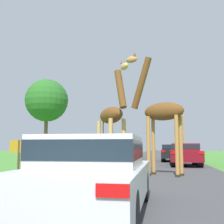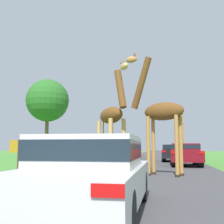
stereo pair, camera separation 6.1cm
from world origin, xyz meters
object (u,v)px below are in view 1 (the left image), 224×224
Objects in this scene: car_lead_maroon at (91,172)px; car_queue_right at (118,152)px; car_queue_left at (130,151)px; sign_post at (19,152)px; car_verge_right at (172,152)px; giraffe_near_road at (112,119)px; car_far_ahead at (185,154)px; tree_centre_back at (47,101)px; giraffe_companion at (160,112)px.

car_queue_right reaches higher than car_lead_maroon.
car_queue_left is 3.31× the size of sign_post.
giraffe_near_road is at bearing -105.15° from car_verge_right.
car_far_ahead is 2.80× the size of sign_post.
tree_centre_back is at bearing 135.60° from car_queue_right.
giraffe_near_road is 1.10× the size of car_verge_right.
giraffe_companion reaches higher than car_far_ahead.
giraffe_companion is 22.95m from tree_centre_back.
giraffe_companion is 9.52m from car_queue_right.
giraffe_near_road reaches higher than car_lead_maroon.
car_queue_right is at bearing -44.40° from tree_centre_back.
sign_post is at bearing -98.29° from car_queue_right.
car_far_ahead is at bearing 55.05° from sign_post.
car_queue_left reaches higher than car_lead_maroon.
tree_centre_back reaches higher than giraffe_near_road.
car_queue_right is at bearing -90.27° from car_queue_left.
sign_post is (-4.88, -2.85, -1.67)m from giraffe_companion.
tree_centre_back is 6.38× the size of sign_post.
giraffe_companion is at bearing -103.27° from car_far_ahead.
sign_post reaches higher than car_lead_maroon.
tree_centre_back is at bearing 154.57° from car_verge_right.
car_far_ahead reaches higher than car_verge_right.
car_verge_right is at bearing -139.62° from giraffe_near_road.
giraffe_companion is 1.22× the size of car_verge_right.
giraffe_near_road is 1.24× the size of car_far_ahead.
car_verge_right is (2.07, 18.84, 0.00)m from car_lead_maroon.
car_queue_right is (-1.01, 8.16, -1.66)m from giraffe_near_road.
tree_centre_back is at bearing -93.04° from giraffe_near_road.
giraffe_companion is 1.21× the size of car_queue_right.
car_far_ahead is at bearing -157.38° from giraffe_near_road.
giraffe_companion is at bearing 30.27° from sign_post.
car_verge_right is (4.05, 3.05, -0.06)m from car_queue_right.
giraffe_near_road is at bearing -82.92° from car_queue_right.
car_queue_left is 1.05× the size of car_verge_right.
car_far_ahead is 19.85m from tree_centre_back.
car_queue_right is 7.82m from car_queue_left.
car_verge_right is (0.86, 11.83, -1.92)m from giraffe_companion.
tree_centre_back is at bearing 169.39° from car_queue_left.
car_lead_maroon is 1.13× the size of car_far_ahead.
car_verge_right is (-0.61, 5.59, -0.01)m from car_far_ahead.
giraffe_companion reaches higher than sign_post.
giraffe_companion is 17.00m from car_queue_left.
car_verge_right is 0.50× the size of tree_centre_back.
car_queue_right is at bearing 81.71° from sign_post.
tree_centre_back reaches higher than car_queue_right.
giraffe_companion is 0.61× the size of tree_centre_back.
car_far_ahead is (1.47, 6.24, -1.91)m from giraffe_companion.
giraffe_companion is at bearing 129.86° from giraffe_near_road.
giraffe_near_road is at bearing -86.50° from car_queue_left.
sign_post reaches higher than car_far_ahead.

